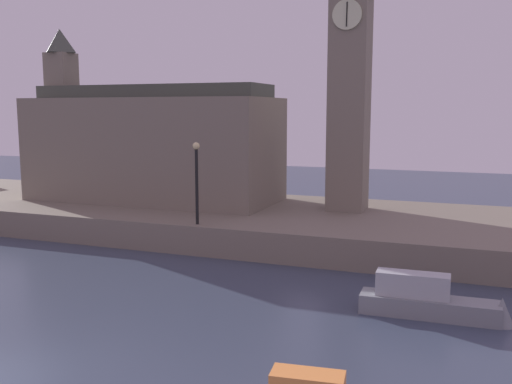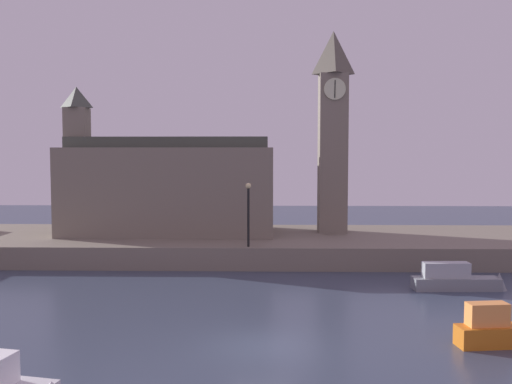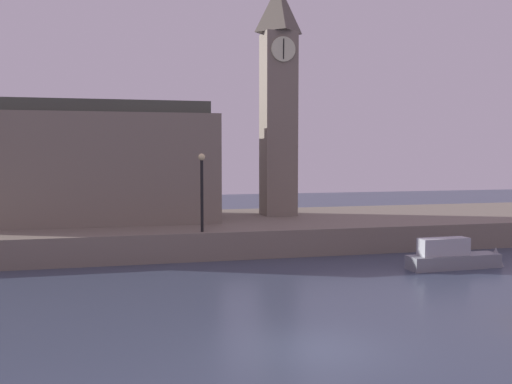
{
  "view_description": "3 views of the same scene",
  "coord_description": "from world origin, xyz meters",
  "views": [
    {
      "loc": [
        11.83,
        -10.76,
        7.21
      ],
      "look_at": [
        1.74,
        15.73,
        3.14
      ],
      "focal_mm": 40.05,
      "sensor_mm": 36.0,
      "label": 1
    },
    {
      "loc": [
        0.28,
        -21.41,
        7.48
      ],
      "look_at": [
        -0.57,
        16.35,
        4.94
      ],
      "focal_mm": 39.44,
      "sensor_mm": 36.0,
      "label": 2
    },
    {
      "loc": [
        -5.49,
        -15.46,
        5.74
      ],
      "look_at": [
        2.37,
        16.5,
        3.43
      ],
      "focal_mm": 40.48,
      "sensor_mm": 36.0,
      "label": 3
    }
  ],
  "objects": [
    {
      "name": "ground_plane",
      "position": [
        0.0,
        0.0,
        0.0
      ],
      "size": [
        120.0,
        120.0,
        0.0
      ],
      "primitive_type": "plane",
      "color": "#384256"
    },
    {
      "name": "far_embankment",
      "position": [
        0.0,
        20.0,
        0.75
      ],
      "size": [
        70.0,
        12.0,
        1.5
      ],
      "primitive_type": "cube",
      "color": "slate",
      "rests_on": "ground"
    },
    {
      "name": "clock_tower",
      "position": [
        5.15,
        21.57,
        9.38
      ],
      "size": [
        2.31,
        2.36,
        15.22
      ],
      "color": "slate",
      "rests_on": "far_embankment"
    },
    {
      "name": "parliament_hall",
      "position": [
        -7.5,
        20.97,
        5.05
      ],
      "size": [
        15.71,
        6.67,
        11.06
      ],
      "color": "slate",
      "rests_on": "far_embankment"
    },
    {
      "name": "streetlamp",
      "position": [
        -1.02,
        14.63,
        4.06
      ],
      "size": [
        0.36,
        0.36,
        4.14
      ],
      "color": "black",
      "rests_on": "far_embankment"
    },
    {
      "name": "boat_cruiser_grey",
      "position": [
        10.93,
        9.42,
        0.54
      ],
      "size": [
        5.27,
        1.27,
        1.74
      ],
      "color": "gray",
      "rests_on": "ground"
    },
    {
      "name": "boat_patrol_orange",
      "position": [
        9.31,
        0.26,
        0.62
      ],
      "size": [
        3.61,
        1.31,
        1.71
      ],
      "color": "orange",
      "rests_on": "ground"
    }
  ]
}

